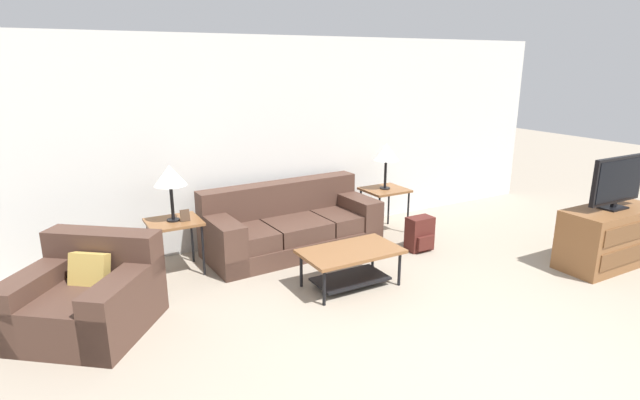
# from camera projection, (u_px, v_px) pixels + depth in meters

# --- Properties ---
(ground_plane) EXTENTS (24.00, 24.00, 0.00)m
(ground_plane) POSITION_uv_depth(u_px,v_px,m) (514.00, 400.00, 3.50)
(ground_plane) COLOR gray
(wall_back) EXTENTS (9.05, 0.06, 2.60)m
(wall_back) POSITION_uv_depth(u_px,v_px,m) (276.00, 140.00, 6.45)
(wall_back) COLOR silver
(wall_back) RESTS_ON ground_plane
(couch) EXTENTS (2.18, 1.00, 0.82)m
(couch) POSITION_uv_depth(u_px,v_px,m) (291.00, 227.00, 6.21)
(couch) COLOR #4C3328
(couch) RESTS_ON ground_plane
(armchair) EXTENTS (1.45, 1.44, 0.80)m
(armchair) POSITION_uv_depth(u_px,v_px,m) (87.00, 298.00, 4.38)
(armchair) COLOR #4C3328
(armchair) RESTS_ON ground_plane
(coffee_table) EXTENTS (1.03, 0.60, 0.41)m
(coffee_table) POSITION_uv_depth(u_px,v_px,m) (351.00, 259.00, 5.19)
(coffee_table) COLOR brown
(coffee_table) RESTS_ON ground_plane
(side_table_left) EXTENTS (0.57, 0.52, 0.61)m
(side_table_left) POSITION_uv_depth(u_px,v_px,m) (174.00, 226.00, 5.46)
(side_table_left) COLOR brown
(side_table_left) RESTS_ON ground_plane
(side_table_right) EXTENTS (0.57, 0.52, 0.61)m
(side_table_right) POSITION_uv_depth(u_px,v_px,m) (385.00, 193.00, 6.81)
(side_table_right) COLOR brown
(side_table_right) RESTS_ON ground_plane
(table_lamp_left) EXTENTS (0.35, 0.35, 0.62)m
(table_lamp_left) POSITION_uv_depth(u_px,v_px,m) (170.00, 176.00, 5.31)
(table_lamp_left) COLOR black
(table_lamp_left) RESTS_ON side_table_left
(table_lamp_right) EXTENTS (0.35, 0.35, 0.62)m
(table_lamp_right) POSITION_uv_depth(u_px,v_px,m) (386.00, 153.00, 6.66)
(table_lamp_right) COLOR black
(table_lamp_right) RESTS_ON side_table_right
(tv_console) EXTENTS (1.22, 0.54, 0.69)m
(tv_console) POSITION_uv_depth(u_px,v_px,m) (608.00, 237.00, 5.72)
(tv_console) COLOR brown
(tv_console) RESTS_ON ground_plane
(television) EXTENTS (0.86, 0.20, 0.59)m
(television) POSITION_uv_depth(u_px,v_px,m) (617.00, 181.00, 5.54)
(television) COLOR black
(television) RESTS_ON tv_console
(backpack) EXTENTS (0.33, 0.28, 0.43)m
(backpack) POSITION_uv_depth(u_px,v_px,m) (420.00, 234.00, 6.22)
(backpack) COLOR #4C1E19
(backpack) RESTS_ON ground_plane
(picture_frame) EXTENTS (0.10, 0.04, 0.13)m
(picture_frame) POSITION_uv_depth(u_px,v_px,m) (185.00, 215.00, 5.42)
(picture_frame) COLOR #4C3828
(picture_frame) RESTS_ON side_table_left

